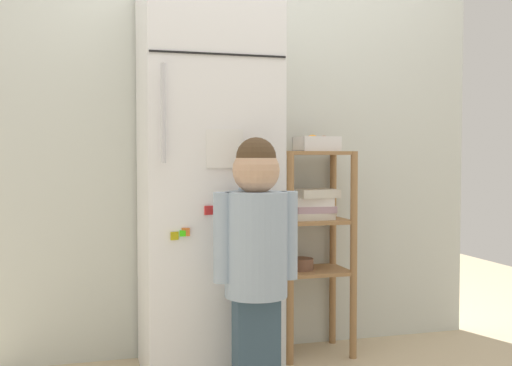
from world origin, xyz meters
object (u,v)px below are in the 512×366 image
(refrigerator, at_px, (207,179))
(pantry_shelf_unit, at_px, (312,227))
(child_standing, at_px, (256,244))
(fruit_bin, at_px, (317,144))

(refrigerator, distance_m, pantry_shelf_unit, 0.65)
(refrigerator, bearing_deg, pantry_shelf_unit, 12.70)
(child_standing, height_order, pantry_shelf_unit, child_standing)
(child_standing, bearing_deg, pantry_shelf_unit, 50.61)
(refrigerator, distance_m, fruit_bin, 0.63)
(child_standing, relative_size, fruit_bin, 5.46)
(refrigerator, bearing_deg, fruit_bin, 10.91)
(pantry_shelf_unit, bearing_deg, fruit_bin, -34.93)
(pantry_shelf_unit, distance_m, fruit_bin, 0.43)
(fruit_bin, bearing_deg, refrigerator, -169.09)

